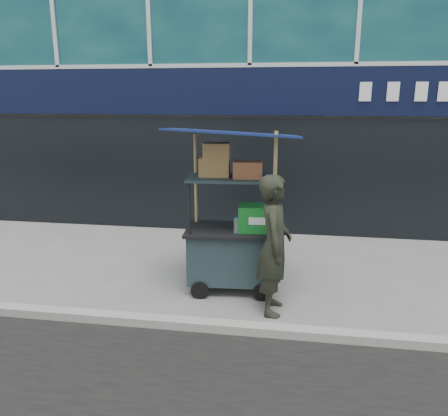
# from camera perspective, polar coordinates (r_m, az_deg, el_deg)

# --- Properties ---
(ground) EXTENTS (80.00, 80.00, 0.00)m
(ground) POSITION_cam_1_polar(r_m,az_deg,el_deg) (5.80, -0.90, -14.71)
(ground) COLOR slate
(ground) RESTS_ON ground
(curb) EXTENTS (80.00, 0.18, 0.12)m
(curb) POSITION_cam_1_polar(r_m,az_deg,el_deg) (5.60, -1.25, -15.16)
(curb) COLOR gray
(curb) RESTS_ON ground
(vendor_cart) EXTENTS (1.89, 1.39, 2.43)m
(vendor_cart) POSITION_cam_1_polar(r_m,az_deg,el_deg) (6.41, 1.29, -3.48)
(vendor_cart) COLOR #19282B
(vendor_cart) RESTS_ON ground
(vendor_man) EXTENTS (0.45, 0.68, 1.87)m
(vendor_man) POSITION_cam_1_polar(r_m,az_deg,el_deg) (5.75, 6.58, -4.84)
(vendor_man) COLOR black
(vendor_man) RESTS_ON ground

